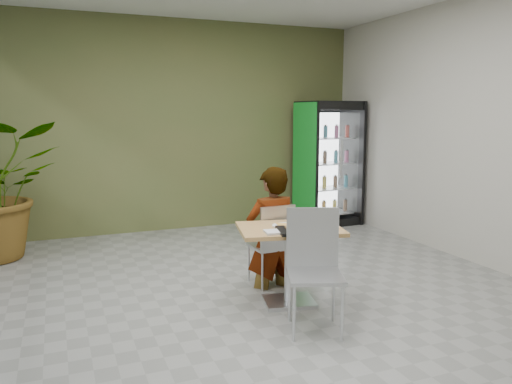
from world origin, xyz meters
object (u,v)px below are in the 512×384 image
Objects in this scene: beverage_fridge at (329,163)px; chair_near at (314,259)px; dining_table at (290,249)px; soda_cup at (312,218)px; cafeteria_tray at (304,230)px; chair_far at (274,239)px; seated_woman at (272,241)px.

chair_near is at bearing -125.90° from beverage_fridge.
beverage_fridge reaches higher than chair_near.
dining_table is 6.94× the size of soda_cup.
cafeteria_tray is (0.04, -0.21, 0.23)m from dining_table.
chair_far reaches higher than cafeteria_tray.
cafeteria_tray is at bearing 85.80° from seated_woman.
beverage_fridge reaches higher than dining_table.
beverage_fridge is (2.08, 3.15, 0.23)m from cafeteria_tray.
chair_far is at bearing 88.66° from cafeteria_tray.
soda_cup is (0.17, -0.51, 0.31)m from chair_far.
beverage_fridge is at bearing 54.27° from dining_table.
soda_cup is at bearing -126.75° from beverage_fridge.
chair_near is at bearing 82.03° from chair_far.
beverage_fridge reaches higher than cafeteria_tray.
chair_near reaches higher than dining_table.
cafeteria_tray reaches higher than dining_table.
seated_woman is (0.08, 1.06, -0.11)m from chair_near.
seated_woman is at bearing 107.31° from soda_cup.
seated_woman is 0.80m from cafeteria_tray.
cafeteria_tray is 3.78m from beverage_fridge.
beverage_fridge is (2.07, 2.41, 0.51)m from seated_woman.
soda_cup reaches higher than cafeteria_tray.
chair_far is at bearing 105.96° from chair_near.
chair_far is 0.87× the size of chair_near.
cafeteria_tray is at bearing -127.59° from beverage_fridge.
chair_far is (0.05, 0.49, -0.02)m from dining_table.
chair_near is at bearing -116.41° from soda_cup.
chair_far is 1.03m from chair_near.
dining_table is 0.53m from chair_near.
chair_near is 1.07m from seated_woman.
chair_far is 1.89× the size of cafeteria_tray.
seated_woman is 0.79× the size of beverage_fridge.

